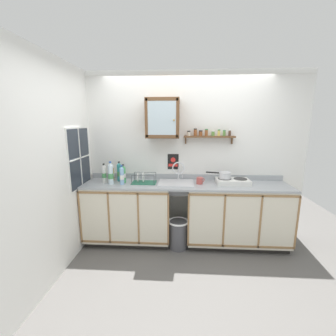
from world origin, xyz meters
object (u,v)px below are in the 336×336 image
at_px(bottle_juice_amber_1, 112,174).
at_px(trash_bin, 178,233).
at_px(dish_rack, 143,181).
at_px(wall_cabinet, 163,118).
at_px(bottle_detergent_teal_0, 119,172).
at_px(bottle_water_clear_2, 111,174).
at_px(bottle_water_blue_4, 122,176).
at_px(hot_plate_stove, 233,181).
at_px(bottle_soda_green_5, 123,174).
at_px(bottle_opaque_white_3, 104,174).
at_px(saucepan, 224,175).
at_px(sink, 176,184).
at_px(mug, 200,181).
at_px(warning_sign, 173,162).

distance_m(bottle_juice_amber_1, trash_bin, 1.35).
bearing_deg(dish_rack, wall_cabinet, 22.92).
distance_m(bottle_detergent_teal_0, wall_cabinet, 1.05).
xyz_separation_m(bottle_detergent_teal_0, wall_cabinet, (0.67, 0.02, 0.80)).
xyz_separation_m(bottle_water_clear_2, bottle_water_blue_4, (0.17, -0.01, -0.02)).
bearing_deg(hot_plate_stove, bottle_soda_green_5, -179.22).
bearing_deg(bottle_opaque_white_3, wall_cabinet, 9.25).
bearing_deg(saucepan, bottle_water_blue_4, -174.46).
bearing_deg(bottle_juice_amber_1, bottle_water_clear_2, -75.80).
bearing_deg(sink, saucepan, 0.93).
bearing_deg(trash_bin, saucepan, 16.72).
height_order(saucepan, dish_rack, saucepan).
bearing_deg(bottle_juice_amber_1, wall_cabinet, 0.82).
distance_m(hot_plate_stove, mug, 0.48).
xyz_separation_m(sink, bottle_juice_amber_1, (-1.00, 0.07, 0.13)).
distance_m(bottle_water_blue_4, mug, 1.13).
relative_size(bottle_water_clear_2, bottle_soda_green_5, 1.20).
relative_size(bottle_detergent_teal_0, mug, 2.42).
bearing_deg(saucepan, sink, -179.07).
height_order(bottle_juice_amber_1, bottle_water_clear_2, bottle_water_clear_2).
height_order(bottle_juice_amber_1, bottle_opaque_white_3, bottle_opaque_white_3).
relative_size(bottle_juice_amber_1, dish_rack, 0.69).
bearing_deg(bottle_opaque_white_3, hot_plate_stove, 1.47).
height_order(bottle_water_blue_4, warning_sign, warning_sign).
relative_size(hot_plate_stove, saucepan, 1.32).
bearing_deg(bottle_opaque_white_3, saucepan, 2.28).
bearing_deg(bottle_water_blue_4, bottle_juice_amber_1, 136.58).
xyz_separation_m(sink, mug, (0.34, -0.03, 0.07)).
xyz_separation_m(bottle_opaque_white_3, dish_rack, (0.58, 0.02, -0.10)).
height_order(sink, bottle_soda_green_5, sink).
relative_size(bottle_water_blue_4, dish_rack, 0.80).
xyz_separation_m(bottle_detergent_teal_0, mug, (1.22, -0.09, -0.09)).
height_order(bottle_water_blue_4, wall_cabinet, wall_cabinet).
distance_m(saucepan, warning_sign, 0.81).
xyz_separation_m(saucepan, warning_sign, (-0.76, 0.22, 0.15)).
xyz_separation_m(sink, bottle_water_clear_2, (-0.95, -0.12, 0.17)).
bearing_deg(trash_bin, bottle_juice_amber_1, 166.00).
bearing_deg(bottle_water_blue_4, warning_sign, 26.98).
xyz_separation_m(hot_plate_stove, bottle_water_blue_4, (-1.61, -0.12, 0.09)).
bearing_deg(bottle_opaque_white_3, trash_bin, -6.64).
relative_size(sink, trash_bin, 1.21).
bearing_deg(bottle_soda_green_5, trash_bin, -10.66).
relative_size(bottle_juice_amber_1, warning_sign, 1.03).
xyz_separation_m(saucepan, dish_rack, (-1.19, -0.05, -0.10)).
xyz_separation_m(sink, bottle_detergent_teal_0, (-0.88, 0.06, 0.16)).
xyz_separation_m(bottle_juice_amber_1, trash_bin, (1.04, -0.26, -0.83)).
relative_size(bottle_opaque_white_3, trash_bin, 0.68).
xyz_separation_m(hot_plate_stove, bottle_soda_green_5, (-1.61, -0.02, 0.09)).
xyz_separation_m(bottle_opaque_white_3, bottle_water_blue_4, (0.29, -0.07, -0.00)).
relative_size(saucepan, wall_cabinet, 0.64).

